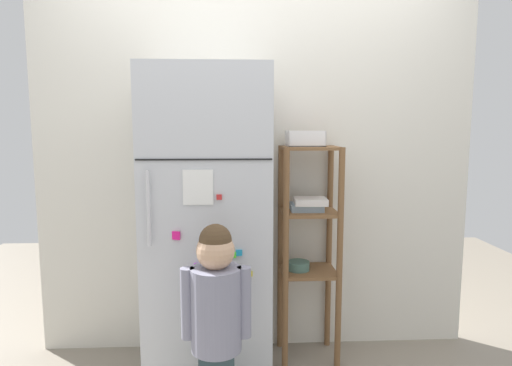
# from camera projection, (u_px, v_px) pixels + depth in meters

# --- Properties ---
(kitchen_wall_back) EXTENTS (2.73, 0.03, 2.24)m
(kitchen_wall_back) POSITION_uv_depth(u_px,v_px,m) (256.00, 175.00, 2.75)
(kitchen_wall_back) COLOR silver
(kitchen_wall_back) RESTS_ON ground
(refrigerator) EXTENTS (0.68, 0.61, 1.74)m
(refrigerator) POSITION_uv_depth(u_px,v_px,m) (209.00, 225.00, 2.46)
(refrigerator) COLOR silver
(refrigerator) RESTS_ON ground
(child_standing) EXTENTS (0.32, 0.24, 0.99)m
(child_standing) POSITION_uv_depth(u_px,v_px,m) (216.00, 308.00, 1.98)
(child_standing) COLOR #2D4146
(child_standing) RESTS_ON ground
(pantry_shelf_unit) EXTENTS (0.35, 0.32, 1.31)m
(pantry_shelf_unit) POSITION_uv_depth(u_px,v_px,m) (308.00, 232.00, 2.62)
(pantry_shelf_unit) COLOR brown
(pantry_shelf_unit) RESTS_ON ground
(fruit_bin) EXTENTS (0.22, 0.19, 0.09)m
(fruit_bin) POSITION_uv_depth(u_px,v_px,m) (307.00, 140.00, 2.56)
(fruit_bin) COLOR white
(fruit_bin) RESTS_ON pantry_shelf_unit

